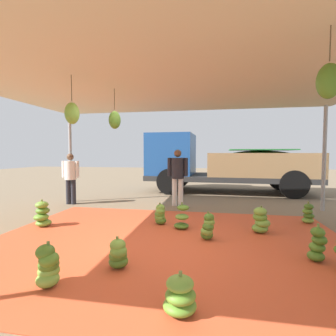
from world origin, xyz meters
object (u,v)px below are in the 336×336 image
(banana_bunch_2, at_px, (118,254))
(banana_bunch_5, at_px, (317,245))
(worker_1, at_px, (71,175))
(banana_bunch_6, at_px, (180,296))
(banana_bunch_12, at_px, (208,227))
(banana_bunch_0, at_px, (160,215))
(cargo_truck_main, at_px, (221,163))
(worker_0, at_px, (178,173))
(banana_bunch_7, at_px, (48,266))
(banana_bunch_11, at_px, (308,214))
(banana_bunch_10, at_px, (182,218))
(banana_bunch_13, at_px, (42,215))
(banana_bunch_8, at_px, (261,221))

(banana_bunch_2, height_order, banana_bunch_5, banana_bunch_5)
(worker_1, bearing_deg, banana_bunch_6, -49.82)
(banana_bunch_12, height_order, worker_1, worker_1)
(banana_bunch_0, xyz_separation_m, worker_1, (-3.23, 1.76, 0.70))
(banana_bunch_5, xyz_separation_m, cargo_truck_main, (-1.25, 6.71, 0.95))
(cargo_truck_main, bearing_deg, banana_bunch_12, -93.40)
(banana_bunch_2, relative_size, worker_1, 0.28)
(banana_bunch_5, xyz_separation_m, worker_1, (-5.92, 3.25, 0.68))
(banana_bunch_5, bearing_deg, worker_0, 125.70)
(banana_bunch_0, relative_size, worker_1, 0.31)
(banana_bunch_6, relative_size, banana_bunch_7, 0.78)
(banana_bunch_0, xyz_separation_m, banana_bunch_5, (2.68, -1.49, 0.02))
(banana_bunch_12, bearing_deg, banana_bunch_7, -132.43)
(banana_bunch_0, distance_m, banana_bunch_11, 3.35)
(banana_bunch_10, relative_size, banana_bunch_12, 1.06)
(banana_bunch_11, height_order, cargo_truck_main, cargo_truck_main)
(banana_bunch_6, bearing_deg, cargo_truck_main, 86.05)
(banana_bunch_2, height_order, banana_bunch_13, banana_bunch_13)
(cargo_truck_main, xyz_separation_m, worker_0, (-1.35, -3.09, -0.20))
(banana_bunch_5, distance_m, banana_bunch_12, 1.73)
(banana_bunch_6, bearing_deg, banana_bunch_10, 96.85)
(banana_bunch_7, relative_size, worker_0, 0.32)
(banana_bunch_13, bearing_deg, cargo_truck_main, 56.24)
(worker_1, bearing_deg, banana_bunch_2, -52.07)
(banana_bunch_5, distance_m, banana_bunch_8, 1.37)
(worker_1, bearing_deg, worker_0, 6.34)
(banana_bunch_13, bearing_deg, worker_1, 107.69)
(banana_bunch_5, distance_m, banana_bunch_6, 2.43)
(banana_bunch_10, bearing_deg, banana_bunch_2, -107.46)
(banana_bunch_2, xyz_separation_m, cargo_truck_main, (1.55, 7.46, 0.99))
(banana_bunch_6, xyz_separation_m, worker_1, (-4.10, 4.85, 0.74))
(banana_bunch_8, xyz_separation_m, banana_bunch_12, (-1.02, -0.61, -0.01))
(banana_bunch_2, height_order, banana_bunch_10, banana_bunch_10)
(banana_bunch_6, relative_size, banana_bunch_8, 0.78)
(banana_bunch_7, height_order, worker_1, worker_1)
(banana_bunch_6, distance_m, worker_0, 5.34)
(banana_bunch_5, relative_size, banana_bunch_8, 1.01)
(banana_bunch_2, bearing_deg, cargo_truck_main, 78.29)
(cargo_truck_main, bearing_deg, banana_bunch_11, -67.83)
(banana_bunch_0, bearing_deg, banana_bunch_8, -6.71)
(banana_bunch_10, height_order, worker_0, worker_0)
(banana_bunch_10, distance_m, banana_bunch_12, 0.83)
(banana_bunch_7, distance_m, banana_bunch_8, 3.86)
(banana_bunch_2, height_order, cargo_truck_main, cargo_truck_main)
(banana_bunch_6, relative_size, cargo_truck_main, 0.06)
(banana_bunch_2, bearing_deg, banana_bunch_13, 145.56)
(banana_bunch_2, xyz_separation_m, banana_bunch_10, (0.63, 2.01, 0.03))
(cargo_truck_main, bearing_deg, worker_0, -113.60)
(banana_bunch_0, bearing_deg, banana_bunch_10, -24.34)
(cargo_truck_main, distance_m, worker_0, 3.38)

